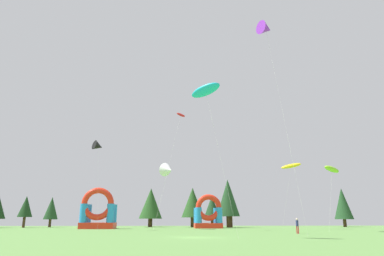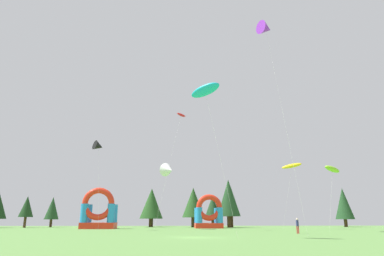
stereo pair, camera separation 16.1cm
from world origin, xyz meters
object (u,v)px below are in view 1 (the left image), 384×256
Objects in this scene: inflatable_orange_dome at (98,214)px; kite_red_parafoil at (181,115)px; kite_black_delta at (98,146)px; person_left_edge at (297,224)px; inflatable_yellow_castle at (208,216)px; kite_lime_parafoil at (332,169)px; kite_cyan_parafoil at (205,90)px; kite_white_delta at (168,170)px; kite_purple_delta at (266,29)px; kite_yellow_parafoil at (291,166)px.

kite_red_parafoil is at bearing -33.38° from inflatable_orange_dome.
inflatable_orange_dome is at bearing 95.70° from kite_black_delta.
person_left_edge is 0.28× the size of inflatable_yellow_castle.
person_left_edge is at bearing -73.29° from inflatable_yellow_castle.
kite_black_delta is 1.54× the size of kite_lime_parafoil.
kite_cyan_parafoil is at bearing -141.06° from kite_lime_parafoil.
inflatable_yellow_castle is (19.32, 10.45, -11.03)m from kite_black_delta.
kite_red_parafoil is 21.02m from inflatable_yellow_castle.
kite_cyan_parafoil is 27.40m from kite_white_delta.
inflatable_yellow_castle is (-4.15, 29.17, -22.37)m from kite_purple_delta.
kite_red_parafoil is at bearing -7.09° from kite_black_delta.
kite_lime_parafoil is (34.99, -8.79, -4.74)m from kite_black_delta.
kite_red_parafoil is 3.02× the size of inflatable_yellow_castle.
kite_yellow_parafoil is (33.49, 3.11, -2.45)m from kite_black_delta.
kite_red_parafoil is 21.87m from kite_yellow_parafoil.
kite_yellow_parafoil is (10.02, 21.83, -13.79)m from kite_purple_delta.
kite_red_parafoil reaches higher than kite_lime_parafoil.
kite_cyan_parafoil is 0.57× the size of kite_purple_delta.
kite_cyan_parafoil reaches higher than kite_black_delta.
kite_yellow_parafoil is (19.94, 4.80, -7.58)m from kite_red_parafoil.
kite_white_delta is 1.78× the size of inflatable_yellow_castle.
person_left_edge is at bearing -39.37° from inflatable_orange_dome.
inflatable_yellow_castle is (5.77, 12.13, -16.17)m from kite_red_parafoil.
kite_white_delta is 13.65m from inflatable_yellow_castle.
kite_yellow_parafoil reaches higher than kite_lime_parafoil.
kite_white_delta is (-1.95, 3.73, -8.68)m from kite_red_parafoil.
kite_purple_delta is 28.17m from kite_white_delta.
kite_red_parafoil is 1.70× the size of kite_white_delta.
kite_red_parafoil is at bearing -21.32° from person_left_edge.
kite_black_delta is 12.30m from kite_white_delta.
kite_yellow_parafoil reaches higher than inflatable_yellow_castle.
kite_yellow_parafoil is at bearing 56.71° from kite_cyan_parafoil.
kite_cyan_parafoil is at bearing -143.75° from kite_purple_delta.
kite_purple_delta reaches higher than kite_white_delta.
inflatable_orange_dome is (-34.27, 4.64, -8.26)m from kite_yellow_parafoil.
inflatable_orange_dome is at bearing 132.48° from kite_purple_delta.
kite_lime_parafoil is at bearing -82.81° from kite_yellow_parafoil.
kite_yellow_parafoil is 1.63× the size of inflatable_orange_dome.
inflatable_yellow_castle is at bearing -49.81° from person_left_edge.
kite_cyan_parafoil is at bearing -63.96° from inflatable_orange_dome.
kite_white_delta is at bearing 117.64° from kite_red_parafoil.
kite_cyan_parafoil is at bearing -82.48° from kite_white_delta.
kite_white_delta reaches higher than person_left_edge.
kite_cyan_parafoil is at bearing -58.62° from kite_black_delta.
inflatable_yellow_castle is (-7.64, 25.44, 1.22)m from person_left_edge.
kite_purple_delta is 3.58× the size of inflatable_orange_dome.
kite_lime_parafoil is (11.52, 9.93, -16.08)m from kite_purple_delta.
kite_white_delta is at bearing -177.21° from kite_yellow_parafoil.
kite_white_delta is at bearing -24.78° from inflatable_orange_dome.
kite_black_delta is 24.57m from inflatable_yellow_castle.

